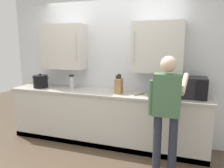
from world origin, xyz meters
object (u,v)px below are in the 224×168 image
wooden_spoon (144,95)px  person_figure (167,107)px  stock_pot (41,81)px  microwave_oven (184,87)px  thermos_flask (72,82)px  knife_block (119,86)px

wooden_spoon → person_figure: size_ratio=0.15×
stock_pot → person_figure: size_ratio=0.23×
microwave_oven → thermos_flask: (-1.92, -0.04, -0.02)m
stock_pot → microwave_oven: bearing=1.8°
knife_block → person_figure: (0.83, -0.63, -0.10)m
knife_block → person_figure: bearing=-37.5°
wooden_spoon → microwave_oven: bearing=9.7°
wooden_spoon → stock_pot: stock_pot is taller
stock_pot → person_figure: 2.45m
microwave_oven → person_figure: 0.75m
wooden_spoon → person_figure: 0.74m
knife_block → person_figure: size_ratio=0.21×
microwave_oven → knife_block: knife_block is taller
knife_block → stock_pot: 1.54m
knife_block → thermos_flask: knife_block is taller
microwave_oven → knife_block: (-1.02, -0.08, -0.03)m
wooden_spoon → thermos_flask: thermos_flask is taller
thermos_flask → person_figure: person_figure is taller
stock_pot → person_figure: (2.37, -0.64, -0.09)m
wooden_spoon → thermos_flask: 1.33m
microwave_oven → thermos_flask: size_ratio=2.97×
knife_block → thermos_flask: size_ratio=1.26×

